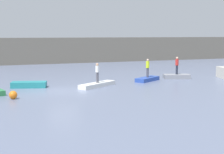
# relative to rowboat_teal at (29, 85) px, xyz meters

# --- Properties ---
(ground_plane) EXTENTS (120.00, 120.00, 0.00)m
(ground_plane) POSITION_rel_rowboat_teal_xyz_m (2.39, -2.65, -0.25)
(ground_plane) COLOR slate
(embankment_wall) EXTENTS (80.00, 1.20, 3.94)m
(embankment_wall) POSITION_rel_rowboat_teal_xyz_m (2.39, 21.28, 1.72)
(embankment_wall) COLOR #666056
(embankment_wall) RESTS_ON ground_plane
(rowboat_teal) EXTENTS (3.07, 1.81, 0.49)m
(rowboat_teal) POSITION_rel_rowboat_teal_xyz_m (0.00, 0.00, 0.00)
(rowboat_teal) COLOR teal
(rowboat_teal) RESTS_ON ground_plane
(rowboat_white) EXTENTS (3.80, 2.89, 0.35)m
(rowboat_white) POSITION_rel_rowboat_teal_xyz_m (5.55, -1.64, -0.07)
(rowboat_white) COLOR white
(rowboat_white) RESTS_ON ground_plane
(rowboat_blue) EXTENTS (2.97, 2.37, 0.37)m
(rowboat_blue) POSITION_rel_rowboat_teal_xyz_m (11.07, -0.09, -0.06)
(rowboat_blue) COLOR #2B4CAD
(rowboat_blue) RESTS_ON ground_plane
(rowboat_grey) EXTENTS (2.83, 1.84, 0.44)m
(rowboat_grey) POSITION_rel_rowboat_teal_xyz_m (14.60, 0.42, -0.03)
(rowboat_grey) COLOR gray
(rowboat_grey) RESTS_ON ground_plane
(person_white_shirt) EXTENTS (0.32, 0.32, 1.69)m
(person_white_shirt) POSITION_rel_rowboat_teal_xyz_m (5.55, -1.64, 1.05)
(person_white_shirt) COLOR #4C4C56
(person_white_shirt) RESTS_ON rowboat_white
(person_red_shirt) EXTENTS (0.32, 0.32, 1.77)m
(person_red_shirt) POSITION_rel_rowboat_teal_xyz_m (14.60, 0.42, 1.17)
(person_red_shirt) COLOR #232838
(person_red_shirt) RESTS_ON rowboat_grey
(person_hiviz_shirt) EXTENTS (0.32, 0.32, 1.77)m
(person_hiviz_shirt) POSITION_rel_rowboat_teal_xyz_m (11.07, -0.09, 1.10)
(person_hiviz_shirt) COLOR #4C4C56
(person_hiviz_shirt) RESTS_ON rowboat_blue
(mooring_buoy) EXTENTS (0.58, 0.58, 0.58)m
(mooring_buoy) POSITION_rel_rowboat_teal_xyz_m (-1.52, -4.59, 0.04)
(mooring_buoy) COLOR orange
(mooring_buoy) RESTS_ON ground_plane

